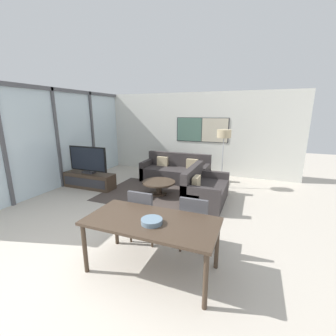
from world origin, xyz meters
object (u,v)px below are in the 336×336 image
television (88,160)px  sofa_side (203,191)px  coffee_table (159,185)px  fruit_bowl (152,221)px  dining_chair_centre (195,221)px  dining_table (151,225)px  dining_chair_left (144,213)px  floor_lamp (224,138)px  sofa_main (176,172)px  tv_console (90,180)px

television → sofa_side: 3.36m
coffee_table → fruit_bowl: (1.15, -2.83, 0.52)m
dining_chair_centre → fruit_bowl: bearing=-117.1°
coffee_table → television: bearing=-173.9°
dining_chair_centre → dining_table: bearing=-123.1°
dining_chair_left → floor_lamp: floor_lamp is taller
sofa_main → dining_chair_centre: 3.78m
sofa_main → dining_chair_left: bearing=-79.1°
dining_chair_centre → floor_lamp: floor_lamp is taller
coffee_table → sofa_main: bearing=90.0°
television → coffee_table: (2.10, 0.23, -0.55)m
dining_chair_left → floor_lamp: 3.54m
dining_chair_centre → floor_lamp: bearing=91.3°
sofa_main → floor_lamp: 1.89m
dining_chair_centre → television: bearing=152.9°
fruit_bowl → floor_lamp: bearing=85.6°
television → dining_table: 4.08m
dining_table → coffee_table: bearing=111.9°
dining_chair_left → dining_chair_centre: bearing=3.4°
coffee_table → dining_table: dining_table is taller
tv_console → fruit_bowl: (3.25, -2.61, 0.58)m
tv_console → floor_lamp: floor_lamp is taller
tv_console → dining_chair_left: dining_chair_left is taller
sofa_main → dining_table: 4.28m
sofa_main → fruit_bowl: (1.15, -4.20, 0.52)m
fruit_bowl → tv_console: bearing=141.3°
television → coffee_table: 2.18m
tv_console → dining_table: dining_table is taller
dining_table → dining_chair_left: 0.77m
coffee_table → dining_table: (1.11, -2.75, 0.41)m
dining_chair_left → coffee_table: bearing=107.5°
sofa_main → sofa_side: size_ratio=1.36×
sofa_side → fruit_bowl: sofa_side is taller
dining_table → floor_lamp: size_ratio=1.06×
dining_table → fruit_bowl: fruit_bowl is taller
sofa_main → sofa_side: 1.85m
dining_chair_centre → floor_lamp: 3.40m
television → dining_chair_centre: size_ratio=1.34×
fruit_bowl → coffee_table: bearing=112.2°
coffee_table → dining_chair_left: dining_chair_left is taller
dining_chair_left → sofa_main: bearing=100.9°
dining_chair_centre → floor_lamp: size_ratio=0.55×
tv_console → television: television is taller
television → fruit_bowl: television is taller
sofa_side → coffee_table: sofa_side is taller
sofa_side → dining_table: bearing=177.8°
dining_chair_left → dining_chair_centre: 0.87m
sofa_side → floor_lamp: (0.26, 1.22, 1.18)m
television → tv_console: bearing=-90.0°
sofa_side → dining_chair_centre: size_ratio=1.68×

